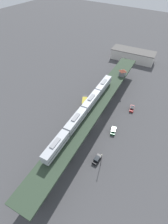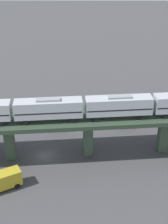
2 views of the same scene
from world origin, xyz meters
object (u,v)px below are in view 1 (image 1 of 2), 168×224
(subway_train, at_px, (84,110))
(street_car_black, at_px, (97,159))
(street_car_red, at_px, (132,108))
(signal_hut, at_px, (123,73))
(street_lamp, at_px, (101,159))
(delivery_truck, at_px, (85,101))
(warehouse_building, at_px, (133,55))
(street_car_green, at_px, (113,131))

(subway_train, xyz_separation_m, street_car_black, (12.19, -9.81, -10.36))
(street_car_black, distance_m, street_car_red, 32.76)
(signal_hut, relative_size, street_lamp, 0.51)
(delivery_truck, distance_m, warehouse_building, 56.85)
(subway_train, distance_m, street_car_black, 18.77)
(signal_hut, height_order, street_car_black, signal_hut)
(street_car_green, relative_size, delivery_truck, 0.64)
(subway_train, distance_m, delivery_truck, 19.13)
(subway_train, xyz_separation_m, street_lamp, (14.28, -10.82, -7.19))
(street_car_green, bearing_deg, warehouse_building, 105.95)
(street_car_green, xyz_separation_m, street_car_black, (1.22, -15.44, 0.00))
(street_car_black, bearing_deg, warehouse_building, 103.83)
(street_car_black, xyz_separation_m, delivery_truck, (-21.12, 23.78, 0.82))
(warehouse_building, bearing_deg, subway_train, -83.82)
(street_car_green, relative_size, street_car_red, 1.00)
(delivery_truck, relative_size, warehouse_building, 0.25)
(street_lamp, bearing_deg, warehouse_building, 105.05)
(street_lamp, bearing_deg, street_car_green, 101.37)
(delivery_truck, bearing_deg, signal_hut, 66.12)
(signal_hut, relative_size, delivery_truck, 0.48)
(signal_hut, xyz_separation_m, delivery_truck, (-9.16, -20.69, -8.79))
(signal_hut, xyz_separation_m, street_car_red, (11.78, -11.71, -9.62))
(signal_hut, bearing_deg, delivery_truck, -113.88)
(subway_train, relative_size, signal_hut, 14.09)
(subway_train, bearing_deg, street_lamp, -37.17)
(warehouse_building, bearing_deg, delivery_truck, -91.29)
(street_car_black, bearing_deg, signal_hut, 105.06)
(warehouse_building, bearing_deg, street_car_red, -67.65)
(street_car_red, height_order, warehouse_building, warehouse_building)
(signal_hut, height_order, street_car_red, signal_hut)
(delivery_truck, bearing_deg, street_car_black, -48.39)
(street_car_black, xyz_separation_m, street_car_red, (-0.18, 32.76, 0.00))
(subway_train, height_order, delivery_truck, subway_train)
(street_car_green, xyz_separation_m, street_car_red, (1.04, 17.32, 0.00))
(subway_train, relative_size, street_car_green, 10.52)
(street_car_black, height_order, street_lamp, street_lamp)
(subway_train, xyz_separation_m, street_car_red, (12.01, 22.94, -10.36))
(delivery_truck, bearing_deg, street_lamp, -46.88)
(subway_train, xyz_separation_m, warehouse_building, (-7.66, 70.78, -7.89))
(street_car_black, relative_size, street_lamp, 0.64)
(warehouse_building, bearing_deg, signal_hut, -77.69)
(delivery_truck, height_order, street_lamp, street_lamp)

